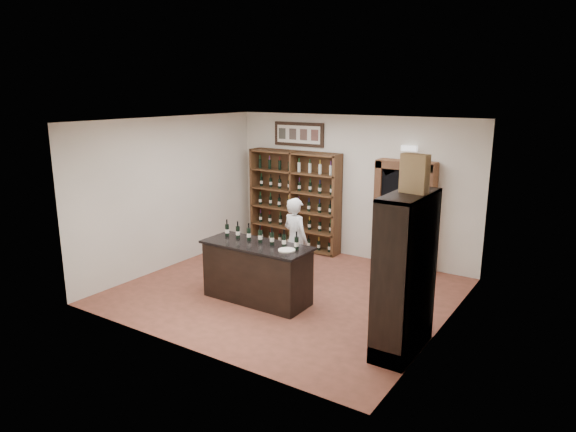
# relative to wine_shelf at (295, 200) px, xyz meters

# --- Properties ---
(floor) EXTENTS (5.50, 5.50, 0.00)m
(floor) POSITION_rel_wine_shelf_xyz_m (1.30, -2.33, -1.10)
(floor) COLOR brown
(floor) RESTS_ON ground
(ceiling) EXTENTS (5.50, 5.50, 0.00)m
(ceiling) POSITION_rel_wine_shelf_xyz_m (1.30, -2.33, 1.90)
(ceiling) COLOR white
(ceiling) RESTS_ON wall_back
(wall_back) EXTENTS (5.50, 0.04, 3.00)m
(wall_back) POSITION_rel_wine_shelf_xyz_m (1.30, 0.17, 0.40)
(wall_back) COLOR silver
(wall_back) RESTS_ON ground
(wall_left) EXTENTS (0.04, 5.00, 3.00)m
(wall_left) POSITION_rel_wine_shelf_xyz_m (-1.45, -2.33, 0.40)
(wall_left) COLOR silver
(wall_left) RESTS_ON ground
(wall_right) EXTENTS (0.04, 5.00, 3.00)m
(wall_right) POSITION_rel_wine_shelf_xyz_m (4.05, -2.33, 0.40)
(wall_right) COLOR silver
(wall_right) RESTS_ON ground
(wine_shelf) EXTENTS (2.20, 0.38, 2.20)m
(wine_shelf) POSITION_rel_wine_shelf_xyz_m (0.00, 0.00, 0.00)
(wine_shelf) COLOR #52391C
(wine_shelf) RESTS_ON ground
(framed_picture) EXTENTS (1.25, 0.04, 0.52)m
(framed_picture) POSITION_rel_wine_shelf_xyz_m (0.00, 0.14, 1.45)
(framed_picture) COLOR black
(framed_picture) RESTS_ON wall_back
(arched_doorway) EXTENTS (1.17, 0.35, 2.17)m
(arched_doorway) POSITION_rel_wine_shelf_xyz_m (2.55, -0.00, 0.04)
(arched_doorway) COLOR black
(arched_doorway) RESTS_ON ground
(emergency_light) EXTENTS (0.30, 0.10, 0.10)m
(emergency_light) POSITION_rel_wine_shelf_xyz_m (2.55, 0.09, 1.30)
(emergency_light) COLOR white
(emergency_light) RESTS_ON wall_back
(tasting_counter) EXTENTS (1.88, 0.78, 1.00)m
(tasting_counter) POSITION_rel_wine_shelf_xyz_m (1.10, -2.93, -0.61)
(tasting_counter) COLOR black
(tasting_counter) RESTS_ON ground
(counter_bottle_0) EXTENTS (0.07, 0.07, 0.30)m
(counter_bottle_0) POSITION_rel_wine_shelf_xyz_m (0.38, -2.83, 0.01)
(counter_bottle_0) COLOR black
(counter_bottle_0) RESTS_ON tasting_counter
(counter_bottle_1) EXTENTS (0.07, 0.07, 0.30)m
(counter_bottle_1) POSITION_rel_wine_shelf_xyz_m (0.62, -2.83, 0.01)
(counter_bottle_1) COLOR black
(counter_bottle_1) RESTS_ON tasting_counter
(counter_bottle_2) EXTENTS (0.07, 0.07, 0.30)m
(counter_bottle_2) POSITION_rel_wine_shelf_xyz_m (0.86, -2.83, 0.01)
(counter_bottle_2) COLOR black
(counter_bottle_2) RESTS_ON tasting_counter
(counter_bottle_3) EXTENTS (0.07, 0.07, 0.30)m
(counter_bottle_3) POSITION_rel_wine_shelf_xyz_m (1.10, -2.83, 0.01)
(counter_bottle_3) COLOR black
(counter_bottle_3) RESTS_ON tasting_counter
(counter_bottle_4) EXTENTS (0.07, 0.07, 0.30)m
(counter_bottle_4) POSITION_rel_wine_shelf_xyz_m (1.34, -2.83, 0.01)
(counter_bottle_4) COLOR black
(counter_bottle_4) RESTS_ON tasting_counter
(counter_bottle_5) EXTENTS (0.07, 0.07, 0.30)m
(counter_bottle_5) POSITION_rel_wine_shelf_xyz_m (1.58, -2.83, 0.01)
(counter_bottle_5) COLOR black
(counter_bottle_5) RESTS_ON tasting_counter
(counter_bottle_6) EXTENTS (0.07, 0.07, 0.30)m
(counter_bottle_6) POSITION_rel_wine_shelf_xyz_m (1.82, -2.83, 0.01)
(counter_bottle_6) COLOR black
(counter_bottle_6) RESTS_ON tasting_counter
(side_cabinet) EXTENTS (0.48, 1.20, 2.20)m
(side_cabinet) POSITION_rel_wine_shelf_xyz_m (3.82, -3.23, -0.35)
(side_cabinet) COLOR black
(side_cabinet) RESTS_ON ground
(shopkeeper) EXTENTS (0.67, 0.53, 1.60)m
(shopkeeper) POSITION_rel_wine_shelf_xyz_m (1.17, -1.84, -0.30)
(shopkeeper) COLOR silver
(shopkeeper) RESTS_ON ground
(plate) EXTENTS (0.27, 0.27, 0.02)m
(plate) POSITION_rel_wine_shelf_xyz_m (1.73, -2.97, -0.09)
(plate) COLOR silver
(plate) RESTS_ON tasting_counter
(wine_crate) EXTENTS (0.38, 0.20, 0.51)m
(wine_crate) POSITION_rel_wine_shelf_xyz_m (3.82, -3.18, 1.35)
(wine_crate) COLOR tan
(wine_crate) RESTS_ON side_cabinet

